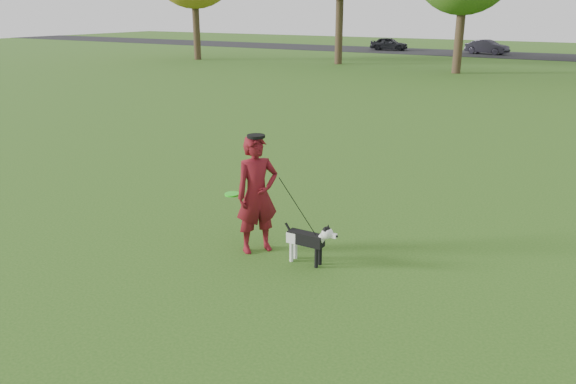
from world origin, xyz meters
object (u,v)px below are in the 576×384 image
Objects in this scene: dog at (310,238)px; car_mid at (487,47)px; car_left at (389,44)px; man at (257,195)px.

dog is 0.26× the size of car_mid.
car_mid is (-5.94, 40.26, 0.17)m from dog.
dog is at bearing -167.23° from car_left.
man is 42.31m from car_left.
man is 0.57× the size of car_left.
man is at bearing -158.84° from car_mid.
man is at bearing 178.08° from dog.
car_left is at bearing 109.19° from dog.
dog is at bearing -56.08° from man.
man is 40.54m from car_mid.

